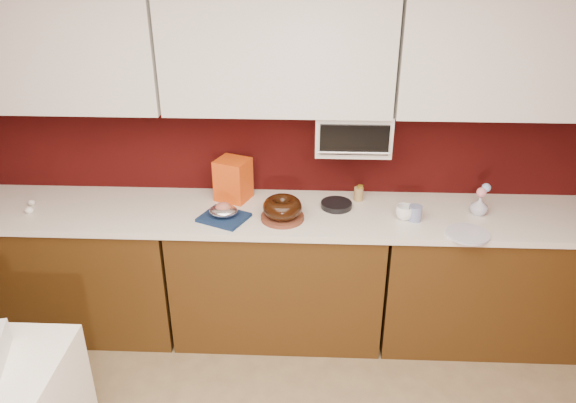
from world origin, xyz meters
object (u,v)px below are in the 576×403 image
(bundt_cake, at_px, (282,207))
(flower_vase, at_px, (479,205))
(foil_ham_nest, at_px, (223,211))
(toaster_oven, at_px, (353,131))
(pandoro_box, at_px, (233,179))
(coffee_mug, at_px, (405,211))
(blue_jar, at_px, (415,213))

(bundt_cake, xyz_separation_m, flower_vase, (1.19, 0.12, -0.02))
(foil_ham_nest, bearing_deg, toaster_oven, 19.88)
(pandoro_box, bearing_deg, foil_ham_nest, -73.14)
(pandoro_box, distance_m, coffee_mug, 1.09)
(pandoro_box, xyz_separation_m, blue_jar, (1.12, -0.25, -0.09))
(toaster_oven, distance_m, foil_ham_nest, 0.92)
(bundt_cake, distance_m, coffee_mug, 0.73)
(foil_ham_nest, distance_m, blue_jar, 1.15)
(bundt_cake, height_order, coffee_mug, bundt_cake)
(bundt_cake, bearing_deg, blue_jar, 1.50)
(toaster_oven, distance_m, pandoro_box, 0.82)
(bundt_cake, bearing_deg, pandoro_box, 140.56)
(coffee_mug, relative_size, blue_jar, 1.11)
(flower_vase, bearing_deg, bundt_cake, -174.41)
(coffee_mug, bearing_deg, pandoro_box, 167.57)
(bundt_cake, height_order, pandoro_box, pandoro_box)
(blue_jar, bearing_deg, pandoro_box, 167.46)
(foil_ham_nest, distance_m, flower_vase, 1.55)
(toaster_oven, bearing_deg, bundt_cake, -147.39)
(coffee_mug, bearing_deg, toaster_oven, 144.41)
(pandoro_box, bearing_deg, toaster_oven, 21.45)
(toaster_oven, bearing_deg, foil_ham_nest, -160.12)
(foil_ham_nest, height_order, blue_jar, blue_jar)
(flower_vase, bearing_deg, pandoro_box, 174.25)
(coffee_mug, relative_size, flower_vase, 0.81)
(foil_ham_nest, distance_m, coffee_mug, 1.09)
(toaster_oven, height_order, coffee_mug, toaster_oven)
(bundt_cake, bearing_deg, toaster_oven, 32.61)
(bundt_cake, relative_size, blue_jar, 2.50)
(bundt_cake, distance_m, flower_vase, 1.20)
(toaster_oven, relative_size, blue_jar, 4.78)
(toaster_oven, xyz_separation_m, flower_vase, (0.78, -0.15, -0.41))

